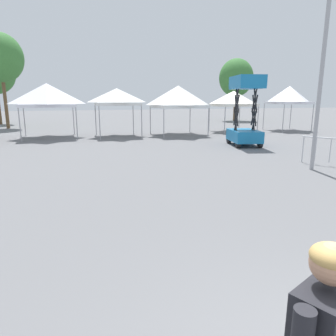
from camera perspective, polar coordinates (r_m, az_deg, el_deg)
name	(u,v)px	position (r m, az deg, el deg)	size (l,w,h in m)	color
canopy_tent_behind_center	(47,95)	(21.67, -21.46, 12.42)	(3.50, 3.50, 3.47)	#9E9EA3
canopy_tent_center	(117,97)	(21.24, -9.43, 12.85)	(2.82, 2.82, 3.19)	#9E9EA3
canopy_tent_behind_left	(178,97)	(21.81, 1.91, 13.04)	(3.38, 3.38, 3.39)	#9E9EA3
canopy_tent_left_of_center	(234,99)	(24.52, 12.02, 12.44)	(2.90, 2.90, 3.09)	#9E9EA3
canopy_tent_far_left	(289,95)	(26.69, 21.49, 12.43)	(2.84, 2.84, 3.48)	#9E9EA3
scissor_lift	(245,125)	(17.36, 13.99, 7.79)	(1.90, 2.57, 3.68)	black
light_pole_near_lift	(326,29)	(12.31, 27.21, 21.84)	(0.36, 0.36, 8.37)	#9E9EA3
tree_behind_tents_left	(0,58)	(30.28, -28.58, 17.47)	(3.62, 3.62, 7.81)	brown
tree_behind_tents_center	(236,78)	(36.99, 12.49, 15.97)	(3.81, 3.81, 6.91)	brown
crowd_barrier_near_person	(331,146)	(13.25, 27.89, 3.58)	(1.16, 1.80, 1.08)	#B7BABF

